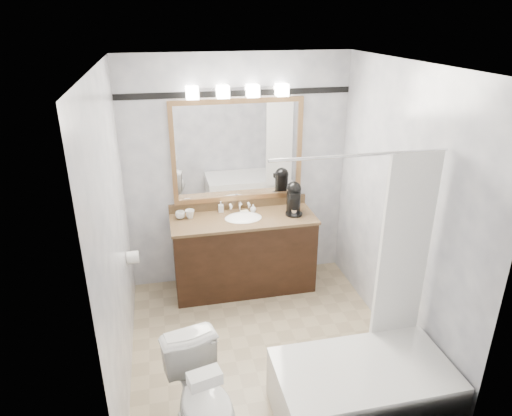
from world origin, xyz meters
name	(u,v)px	position (x,y,z in m)	size (l,w,h in m)	color
room	(266,223)	(0.00, 0.00, 1.25)	(2.42, 2.62, 2.52)	tan
vanity	(244,252)	(0.00, 1.02, 0.44)	(1.53, 0.58, 0.97)	black
mirror	(238,151)	(0.00, 1.28, 1.50)	(1.40, 0.04, 1.10)	#A5774A
vanity_light_bar	(238,91)	(0.00, 1.23, 2.13)	(1.02, 0.14, 0.12)	silver
accent_stripe	(237,93)	(0.00, 1.29, 2.10)	(2.40, 0.01, 0.06)	black
bathtub	(364,382)	(0.55, -0.90, 0.28)	(1.30, 0.75, 1.96)	white
tp_roll	(133,257)	(-1.14, 0.66, 0.70)	(0.12, 0.12, 0.11)	white
toilet	(203,399)	(-0.65, -0.88, 0.36)	(0.41, 0.71, 0.73)	white
tissue_box	(205,378)	(-0.65, -1.12, 0.77)	(0.21, 0.11, 0.08)	white
coffee_maker	(294,197)	(0.55, 1.03, 1.03)	(0.18, 0.23, 0.35)	black
cup_left	(180,215)	(-0.65, 1.14, 0.89)	(0.10, 0.10, 0.08)	white
cup_right	(190,214)	(-0.55, 1.13, 0.90)	(0.10, 0.10, 0.09)	white
soap_bottle_a	(221,207)	(-0.21, 1.22, 0.91)	(0.05, 0.06, 0.12)	white
soap_bottle_b	(253,208)	(0.14, 1.15, 0.89)	(0.07, 0.07, 0.08)	white
soap_bar	(244,212)	(0.03, 1.13, 0.86)	(0.08, 0.05, 0.03)	#EBE4C2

